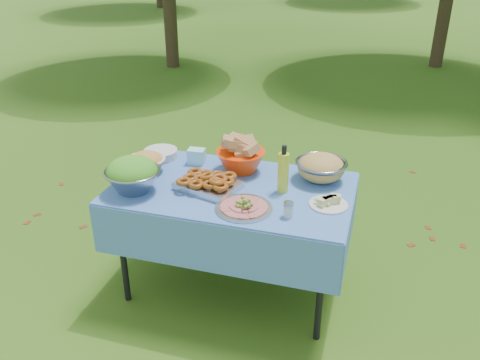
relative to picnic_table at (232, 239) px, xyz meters
name	(u,v)px	position (x,y,z in m)	size (l,w,h in m)	color
ground	(233,286)	(0.00, 0.00, -0.38)	(80.00, 80.00, 0.00)	#183A0A
picnic_table	(232,239)	(0.00, 0.00, 0.00)	(1.46, 0.86, 0.76)	#84B2FF
salad_bowl	(132,175)	(-0.55, -0.21, 0.49)	(0.33, 0.33, 0.22)	gray
pasta_bowl_white	(146,162)	(-0.60, 0.06, 0.45)	(0.24, 0.24, 0.14)	silver
plate_stack	(161,154)	(-0.60, 0.29, 0.41)	(0.23, 0.23, 0.06)	silver
wipes_box	(197,156)	(-0.33, 0.27, 0.43)	(0.11, 0.08, 0.10)	#9EEBF8
sanitizer_bottle	(231,148)	(-0.13, 0.39, 0.46)	(0.06, 0.06, 0.17)	#D07D82
bread_bowl	(241,156)	(-0.02, 0.24, 0.49)	(0.32, 0.32, 0.21)	#F93907
pasta_bowl_steel	(321,167)	(0.50, 0.26, 0.47)	(0.32, 0.32, 0.17)	gray
fried_tray	(208,182)	(-0.13, -0.06, 0.42)	(0.36, 0.26, 0.09)	#BABABF
charcuterie_platter	(244,203)	(0.14, -0.24, 0.42)	(0.33, 0.33, 0.07)	#B4B7BC
oil_bottle	(283,169)	(0.31, 0.03, 0.53)	(0.07, 0.07, 0.30)	#C6D12A
cheese_plate	(329,201)	(0.60, -0.06, 0.41)	(0.22, 0.22, 0.06)	silver
shaker	(288,210)	(0.40, -0.25, 0.43)	(0.06, 0.06, 0.09)	silver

